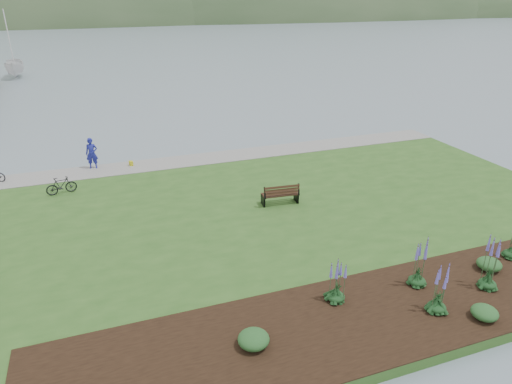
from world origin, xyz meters
TOP-DOWN VIEW (x-y plane):
  - ground at (0.00, 0.00)m, footprint 600.00×600.00m
  - lawn at (0.00, -2.00)m, footprint 34.00×20.00m
  - shoreline_path at (0.00, 6.90)m, footprint 34.00×2.20m
  - garden_bed at (3.00, -9.80)m, footprint 24.00×4.40m
  - far_hillside at (20.00, 170.00)m, footprint 580.00×80.00m
  - park_bench at (2.33, -0.93)m, footprint 1.85×0.88m
  - person at (-6.22, 7.50)m, footprint 0.87×0.67m
  - bicycle_b at (-7.88, 4.14)m, footprint 0.72×1.58m
  - sailboat at (-14.48, 46.87)m, footprint 10.40×10.58m
  - pannier at (-4.07, 7.20)m, footprint 0.24×0.31m
  - echium_0 at (3.92, -10.37)m, footprint 0.62×0.62m
  - echium_1 at (4.27, -8.93)m, footprint 0.62×0.62m
  - echium_2 at (6.49, -9.92)m, footprint 0.62×0.62m
  - echium_4 at (1.09, -8.76)m, footprint 0.62×0.62m
  - shrub_0 at (-2.26, -9.85)m, footprint 0.95×0.95m
  - shrub_1 at (5.12, -11.19)m, footprint 0.84×0.84m
  - shrub_2 at (7.46, -9.03)m, footprint 0.90×0.90m

SIDE VIEW (x-z plane):
  - ground at x=0.00m, z-range 0.00..0.00m
  - far_hillside at x=20.00m, z-range -19.00..19.00m
  - sailboat at x=-14.48m, z-range -13.11..13.11m
  - lawn at x=0.00m, z-range 0.00..0.40m
  - shoreline_path at x=0.00m, z-range 0.40..0.43m
  - garden_bed at x=3.00m, z-range 0.40..0.44m
  - pannier at x=-4.07m, z-range 0.40..0.70m
  - shrub_1 at x=5.12m, z-range 0.44..0.86m
  - shrub_2 at x=7.46m, z-range 0.44..0.89m
  - shrub_0 at x=-2.26m, z-range 0.44..0.91m
  - bicycle_b at x=-7.88m, z-range 0.40..1.32m
  - park_bench at x=2.33m, z-range 0.40..1.51m
  - echium_4 at x=1.09m, z-range 0.30..2.09m
  - echium_0 at x=3.92m, z-range 0.25..2.14m
  - echium_1 at x=4.27m, z-range 0.24..2.33m
  - echium_2 at x=6.49m, z-range 0.24..2.38m
  - person at x=-6.22m, z-range 0.40..2.59m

